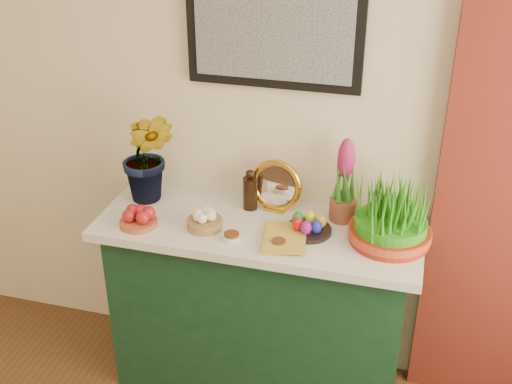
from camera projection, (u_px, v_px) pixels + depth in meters
The scene contains 13 objects.
sideboard at pixel (259, 309), 2.98m from camera, with size 1.30×0.45×0.85m, color #13361F.
tablecloth at pixel (259, 227), 2.77m from camera, with size 1.40×0.55×0.04m, color beige.
hyacinth_green at pixel (147, 142), 2.82m from camera, with size 0.29×0.25×0.58m, color #2C791C.
apple_bowl at pixel (138, 218), 2.74m from camera, with size 0.21×0.21×0.08m.
garlic_basket at pixel (205, 221), 2.72m from camera, with size 0.16×0.16×0.08m.
vinegar_cruet at pixel (250, 191), 2.85m from camera, with size 0.07×0.07×0.19m.
mirror at pixel (276, 186), 2.82m from camera, with size 0.24×0.09×0.24m.
book at pixel (263, 236), 2.64m from camera, with size 0.16×0.23×0.03m, color gold.
spice_dish_left at pixel (232, 236), 2.65m from camera, with size 0.08×0.08×0.03m.
spice_dish_right at pixel (279, 244), 2.60m from camera, with size 0.07×0.07×0.03m.
egg_plate at pixel (308, 226), 2.69m from camera, with size 0.25×0.25×0.08m.
hyacinth_pink at pixel (344, 184), 2.72m from camera, with size 0.12×0.12×0.38m.
wheatgrass_sabzeh at pixel (392, 215), 2.58m from camera, with size 0.34×0.34×0.28m.
Camera 1 is at (0.70, -0.29, 2.31)m, focal length 45.00 mm.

